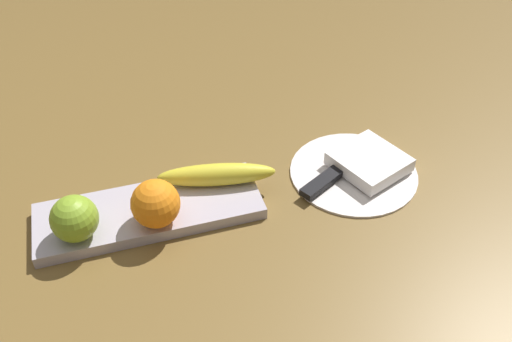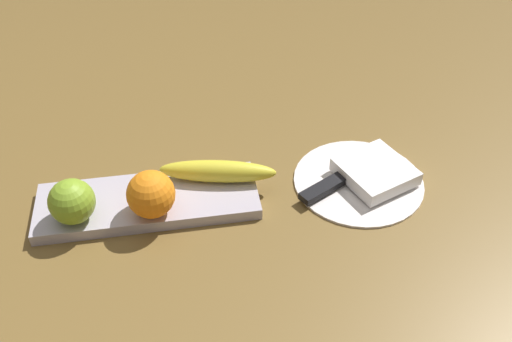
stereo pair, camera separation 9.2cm
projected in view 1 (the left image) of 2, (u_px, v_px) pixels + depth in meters
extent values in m
plane|color=brown|center=(157.00, 219.00, 0.91)|extent=(2.40, 2.40, 0.00)
cube|color=#B8B0BF|center=(150.00, 211.00, 0.91)|extent=(0.36, 0.12, 0.02)
sphere|color=#82AC2A|center=(74.00, 219.00, 0.83)|extent=(0.07, 0.07, 0.07)
ellipsoid|color=yellow|center=(217.00, 175.00, 0.93)|extent=(0.20, 0.08, 0.04)
sphere|color=orange|center=(157.00, 203.00, 0.85)|extent=(0.08, 0.08, 0.08)
cylinder|color=white|center=(354.00, 172.00, 0.99)|extent=(0.22, 0.22, 0.01)
cube|color=white|center=(369.00, 162.00, 0.98)|extent=(0.14, 0.14, 0.02)
cube|color=silver|center=(344.00, 168.00, 0.99)|extent=(0.14, 0.09, 0.00)
cube|color=black|center=(322.00, 182.00, 0.95)|extent=(0.09, 0.06, 0.01)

